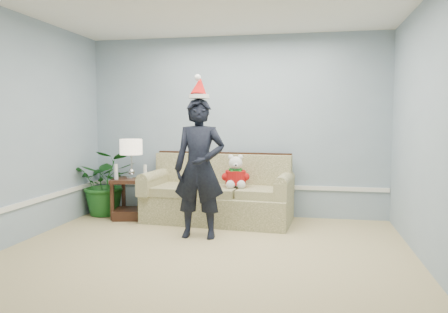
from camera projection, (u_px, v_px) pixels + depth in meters
name	position (u px, v px, depth m)	size (l,w,h in m)	color
room_shell	(191.00, 131.00, 4.14)	(4.54, 5.04, 2.74)	tan
wainscot_trim	(127.00, 198.00, 5.59)	(4.49, 4.99, 0.06)	white
sofa	(219.00, 197.00, 6.28)	(2.13, 1.04, 0.97)	brown
side_table	(134.00, 203.00, 6.44)	(0.72, 0.65, 0.59)	#3E1F16
table_lamp	(131.00, 149.00, 6.32)	(0.33, 0.33, 0.58)	silver
candle_pair	(131.00, 173.00, 6.24)	(0.50, 0.06, 0.22)	silver
houseplant	(107.00, 182.00, 6.66)	(0.90, 0.78, 1.00)	#19541B
man	(199.00, 168.00, 5.35)	(0.63, 0.41, 1.72)	black
santa_hat	(199.00, 88.00, 5.28)	(0.27, 0.30, 0.29)	silver
teddy_bear	(235.00, 175.00, 6.10)	(0.34, 0.35, 0.47)	silver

